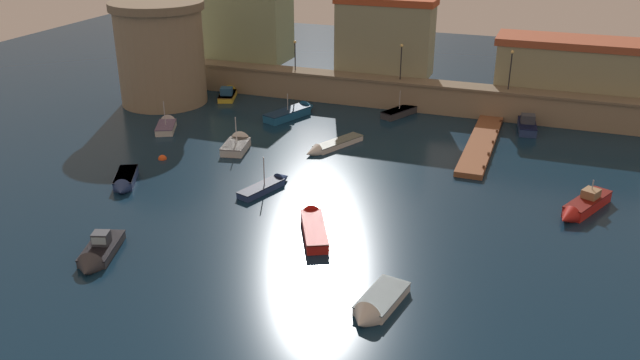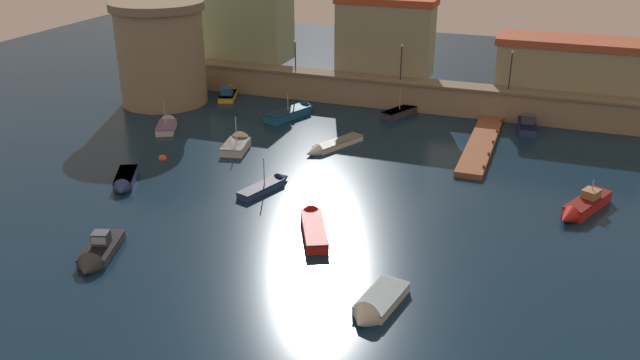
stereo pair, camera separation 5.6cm
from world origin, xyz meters
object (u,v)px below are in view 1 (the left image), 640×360
(quay_lamp_1, at_px, (401,56))
(moored_boat_2, at_px, (375,307))
(moored_boat_0, at_px, (97,255))
(moored_boat_1, at_px, (269,185))
(moored_boat_7, at_px, (527,123))
(quay_lamp_2, at_px, (511,64))
(moored_boat_6, at_px, (167,125))
(moored_boat_12, at_px, (228,93))
(moored_boat_11, at_px, (404,110))
(moored_boat_8, at_px, (238,144))
(moored_boat_5, at_px, (583,206))
(mooring_buoy_0, at_px, (163,159))
(moored_boat_9, at_px, (125,181))
(moored_boat_3, at_px, (330,146))
(fortress_tower, at_px, (161,53))
(moored_boat_4, at_px, (313,224))
(moored_boat_10, at_px, (294,112))
(quay_lamp_0, at_px, (295,50))

(quay_lamp_1, xyz_separation_m, moored_boat_2, (7.69, -36.25, -5.09))
(moored_boat_0, distance_m, moored_boat_1, 14.45)
(moored_boat_1, distance_m, moored_boat_7, 27.24)
(quay_lamp_2, relative_size, moored_boat_6, 0.85)
(moored_boat_6, distance_m, moored_boat_12, 11.39)
(moored_boat_1, height_order, moored_boat_11, moored_boat_1)
(moored_boat_8, bearing_deg, moored_boat_5, -107.77)
(moored_boat_8, bearing_deg, mooring_buoy_0, 122.39)
(moored_boat_2, xyz_separation_m, moored_boat_9, (-22.49, 9.38, 0.08))
(moored_boat_11, bearing_deg, moored_boat_0, -171.97)
(moored_boat_9, bearing_deg, moored_boat_3, 109.93)
(moored_boat_3, relative_size, moored_boat_12, 1.31)
(moored_boat_0, height_order, moored_boat_1, moored_boat_1)
(moored_boat_1, distance_m, moored_boat_5, 22.66)
(moored_boat_1, bearing_deg, quay_lamp_2, -14.56)
(fortress_tower, distance_m, moored_boat_11, 25.91)
(moored_boat_6, bearing_deg, moored_boat_0, 177.34)
(moored_boat_1, bearing_deg, moored_boat_0, 175.99)
(moored_boat_2, xyz_separation_m, moored_boat_12, (-26.13, 33.47, 0.11))
(moored_boat_5, distance_m, moored_boat_7, 17.98)
(moored_boat_4, bearing_deg, moored_boat_2, -166.07)
(moored_boat_3, distance_m, moored_boat_6, 16.34)
(quay_lamp_1, height_order, moored_boat_0, quay_lamp_1)
(moored_boat_1, distance_m, moored_boat_10, 17.75)
(quay_lamp_2, distance_m, moored_boat_7, 5.96)
(quay_lamp_2, height_order, moored_boat_10, quay_lamp_2)
(moored_boat_9, xyz_separation_m, moored_boat_11, (15.86, 24.89, -0.01))
(fortress_tower, height_order, moored_boat_5, fortress_tower)
(moored_boat_9, bearing_deg, quay_lamp_0, 146.42)
(moored_boat_6, height_order, moored_boat_9, moored_boat_6)
(quay_lamp_2, bearing_deg, moored_boat_1, -122.70)
(moored_boat_4, xyz_separation_m, mooring_buoy_0, (-16.38, 7.41, -0.38))
(quay_lamp_2, relative_size, moored_boat_0, 0.72)
(moored_boat_7, bearing_deg, quay_lamp_2, 35.28)
(moored_boat_0, bearing_deg, mooring_buoy_0, -179.00)
(moored_boat_6, distance_m, moored_boat_11, 23.52)
(moored_boat_5, height_order, moored_boat_6, moored_boat_6)
(moored_boat_1, xyz_separation_m, moored_boat_11, (5.34, 21.50, 0.09))
(moored_boat_4, xyz_separation_m, moored_boat_10, (-10.40, 22.11, 0.05))
(quay_lamp_0, distance_m, moored_boat_9, 27.46)
(moored_boat_6, xyz_separation_m, moored_boat_11, (20.12, 12.18, 0.03))
(quay_lamp_1, height_order, moored_boat_7, quay_lamp_1)
(moored_boat_12, bearing_deg, moored_boat_0, 175.38)
(moored_boat_0, xyz_separation_m, mooring_buoy_0, (-5.42, 15.75, -0.35))
(moored_boat_3, relative_size, moored_boat_6, 1.44)
(fortress_tower, relative_size, moored_boat_10, 1.57)
(moored_boat_1, height_order, mooring_buoy_0, moored_boat_1)
(moored_boat_4, height_order, moored_boat_9, moored_boat_9)
(moored_boat_6, relative_size, moored_boat_12, 0.91)
(mooring_buoy_0, bearing_deg, quay_lamp_0, 80.48)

